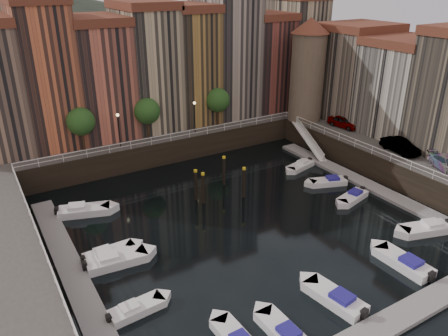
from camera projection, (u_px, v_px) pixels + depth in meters
ground at (241, 219)px, 42.56m from camera, size 200.00×200.00×0.00m
quay_far at (142, 130)px, 62.34m from camera, size 80.00×20.00×3.00m
quay_right at (441, 156)px, 53.54m from camera, size 20.00×36.00×3.00m
dock_left at (74, 277)px, 34.09m from camera, size 2.00×28.00×0.35m
dock_right at (366, 184)px, 49.32m from camera, size 2.00×28.00×0.35m
dock_near at (379, 328)px, 29.16m from camera, size 30.00×2.00×0.35m
mountains at (40, 27)px, 126.42m from camera, size 145.00×100.00×18.00m
far_terrace at (167, 64)px, 58.10m from camera, size 48.70×10.30×17.50m
right_terrace at (405, 83)px, 54.11m from camera, size 9.30×24.30×14.00m
corner_tower at (308, 68)px, 59.20m from camera, size 5.20×5.20×13.80m
promenade_trees at (152, 110)px, 53.53m from camera, size 21.20×3.20×5.20m
street_lamps at (158, 118)px, 53.19m from camera, size 10.36×0.36×4.18m
railings at (216, 166)px, 44.85m from camera, size 36.08×34.04×0.52m
gangway at (309, 139)px, 57.66m from camera, size 2.78×8.32×3.73m
mooring_pilings at (217, 182)px, 46.38m from camera, size 4.99×4.04×3.78m
boat_left_1 at (136, 309)px, 30.64m from camera, size 4.26×1.84×0.96m
boat_left_2 at (115, 260)px, 35.75m from camera, size 5.29×2.31×1.20m
boat_left_3 at (109, 254)px, 36.67m from camera, size 4.60×1.79×1.05m
boat_left_4 at (83, 210)px, 43.30m from camera, size 5.36×3.35×1.21m
boat_right_0 at (426, 229)px, 40.24m from camera, size 5.11×3.09×1.15m
boat_right_2 at (353, 197)px, 46.09m from camera, size 4.42×2.50×0.99m
boat_right_3 at (329, 182)px, 49.49m from camera, size 4.45×2.88×1.00m
boat_right_4 at (301, 166)px, 53.65m from camera, size 4.32×2.47×0.97m
boat_near_1 at (284, 332)px, 28.63m from camera, size 1.78×4.61×1.05m
boat_near_2 at (336, 298)px, 31.56m from camera, size 2.52×5.19×1.17m
boat_near_3 at (405, 263)px, 35.45m from camera, size 1.95×5.16×1.18m
car_a at (344, 123)px, 58.25m from camera, size 2.40×4.65×1.51m
car_b at (400, 147)px, 50.01m from camera, size 2.08×4.92×1.58m
car_c at (448, 165)px, 45.42m from camera, size 3.58×5.41×1.46m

